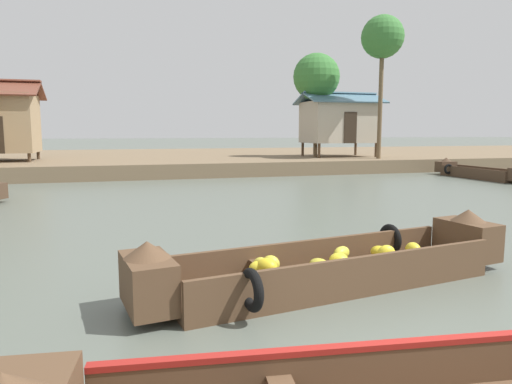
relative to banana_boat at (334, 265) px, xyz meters
The scene contains 8 objects.
ground_plane 6.48m from the banana_boat, 94.03° to the left, with size 300.00×300.00×0.00m, color #596056.
riverbank_strip 25.84m from the banana_boat, 91.01° to the left, with size 160.00×20.00×0.71m, color #756047.
banana_boat is the anchor object (origin of this frame).
fishing_skiff_distant 18.27m from the banana_boat, 42.39° to the left, with size 1.91×5.28×0.88m.
stilt_house_mid_left 22.64m from the banana_boat, 113.11° to the left, with size 3.96×3.48×4.16m.
stilt_house_mid_right 22.51m from the banana_boat, 63.86° to the left, with size 4.80×3.45×3.90m.
palm_tree_near 21.74m from the banana_boat, 57.59° to the left, with size 2.33×2.33×7.85m.
palm_tree_mid 22.67m from the banana_boat, 67.50° to the left, with size 2.79×2.79×6.18m.
Camera 1 is at (-2.43, -2.39, 2.22)m, focal length 32.47 mm.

